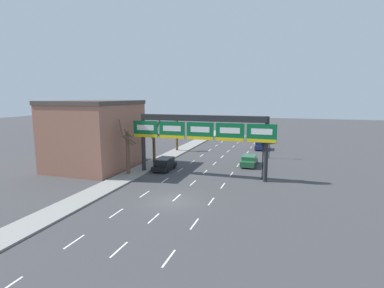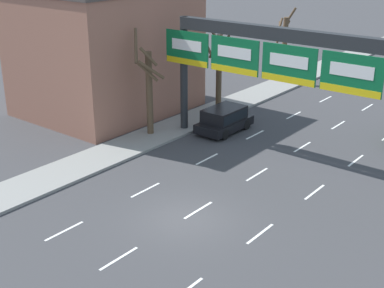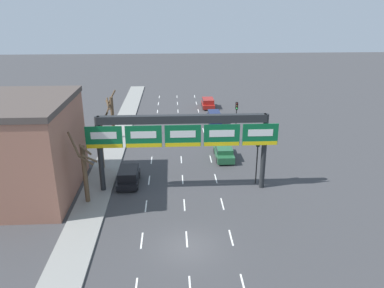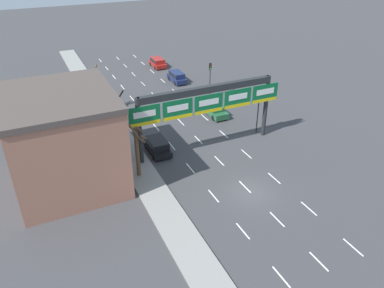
{
  "view_description": "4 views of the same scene",
  "coord_description": "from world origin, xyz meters",
  "px_view_note": "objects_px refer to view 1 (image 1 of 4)",
  "views": [
    {
      "loc": [
        9.51,
        -23.92,
        9.32
      ],
      "look_at": [
        -1.44,
        10.12,
        3.59
      ],
      "focal_mm": 28.0,
      "sensor_mm": 36.0,
      "label": 1
    },
    {
      "loc": [
        13.24,
        -16.01,
        11.69
      ],
      "look_at": [
        -1.92,
        2.94,
        2.18
      ],
      "focal_mm": 50.0,
      "sensor_mm": 36.0,
      "label": 2
    },
    {
      "loc": [
        -0.86,
        -22.33,
        16.31
      ],
      "look_at": [
        0.88,
        10.03,
        4.09
      ],
      "focal_mm": 35.0,
      "sensor_mm": 36.0,
      "label": 3
    },
    {
      "loc": [
        -16.38,
        -22.6,
        20.64
      ],
      "look_at": [
        -2.5,
        7.34,
        1.92
      ],
      "focal_mm": 35.0,
      "sensor_mm": 36.0,
      "label": 4
    }
  ],
  "objects_px": {
    "suv_navy": "(261,144)",
    "tree_bare_closest": "(154,140)",
    "sign_gantry": "(201,129)",
    "tree_bare_second": "(127,149)",
    "traffic_light_mid_block": "(270,135)",
    "car_green": "(249,160)",
    "traffic_light_near_gantry": "(263,150)",
    "suv_red": "(264,138)",
    "suv_black": "(164,163)",
    "tree_bare_third": "(177,133)"
  },
  "relations": [
    {
      "from": "suv_navy",
      "to": "tree_bare_closest",
      "type": "height_order",
      "value": "tree_bare_closest"
    },
    {
      "from": "suv_navy",
      "to": "tree_bare_closest",
      "type": "xyz_separation_m",
      "value": [
        -13.4,
        -15.6,
        2.27
      ]
    },
    {
      "from": "suv_navy",
      "to": "traffic_light_mid_block",
      "type": "xyz_separation_m",
      "value": [
        1.87,
        -7.67,
        2.62
      ]
    },
    {
      "from": "sign_gantry",
      "to": "tree_bare_third",
      "type": "distance_m",
      "value": 17.03
    },
    {
      "from": "sign_gantry",
      "to": "car_green",
      "type": "relative_size",
      "value": 3.58
    },
    {
      "from": "suv_red",
      "to": "tree_bare_third",
      "type": "distance_m",
      "value": 19.9
    },
    {
      "from": "tree_bare_closest",
      "to": "tree_bare_second",
      "type": "bearing_deg",
      "value": -90.74
    },
    {
      "from": "sign_gantry",
      "to": "tree_bare_second",
      "type": "bearing_deg",
      "value": -165.63
    },
    {
      "from": "suv_red",
      "to": "tree_bare_closest",
      "type": "relative_size",
      "value": 0.68
    },
    {
      "from": "traffic_light_near_gantry",
      "to": "tree_bare_second",
      "type": "distance_m",
      "value": 15.66
    },
    {
      "from": "traffic_light_near_gantry",
      "to": "traffic_light_mid_block",
      "type": "height_order",
      "value": "traffic_light_mid_block"
    },
    {
      "from": "suv_black",
      "to": "tree_bare_third",
      "type": "relative_size",
      "value": 0.66
    },
    {
      "from": "suv_black",
      "to": "tree_bare_closest",
      "type": "relative_size",
      "value": 0.66
    },
    {
      "from": "sign_gantry",
      "to": "suv_navy",
      "type": "height_order",
      "value": "sign_gantry"
    },
    {
      "from": "tree_bare_second",
      "to": "traffic_light_mid_block",
      "type": "bearing_deg",
      "value": 44.44
    },
    {
      "from": "suv_red",
      "to": "traffic_light_mid_block",
      "type": "distance_m",
      "value": 16.37
    },
    {
      "from": "car_green",
      "to": "suv_black",
      "type": "height_order",
      "value": "suv_black"
    },
    {
      "from": "suv_black",
      "to": "tree_bare_third",
      "type": "bearing_deg",
      "value": 104.12
    },
    {
      "from": "suv_black",
      "to": "tree_bare_second",
      "type": "distance_m",
      "value": 5.27
    },
    {
      "from": "tree_bare_closest",
      "to": "tree_bare_second",
      "type": "height_order",
      "value": "tree_bare_second"
    },
    {
      "from": "traffic_light_near_gantry",
      "to": "traffic_light_mid_block",
      "type": "xyz_separation_m",
      "value": [
        -0.01,
        12.05,
        0.18
      ]
    },
    {
      "from": "car_green",
      "to": "tree_bare_closest",
      "type": "relative_size",
      "value": 0.79
    },
    {
      "from": "car_green",
      "to": "suv_black",
      "type": "distance_m",
      "value": 11.54
    },
    {
      "from": "tree_bare_closest",
      "to": "sign_gantry",
      "type": "bearing_deg",
      "value": -31.16
    },
    {
      "from": "suv_navy",
      "to": "traffic_light_mid_block",
      "type": "distance_m",
      "value": 8.32
    },
    {
      "from": "tree_bare_second",
      "to": "tree_bare_closest",
      "type": "bearing_deg",
      "value": 89.26
    },
    {
      "from": "suv_navy",
      "to": "suv_black",
      "type": "relative_size",
      "value": 1.07
    },
    {
      "from": "sign_gantry",
      "to": "tree_bare_closest",
      "type": "xyz_separation_m",
      "value": [
        -8.26,
        5.0,
        -2.46
      ]
    },
    {
      "from": "traffic_light_mid_block",
      "to": "tree_bare_closest",
      "type": "xyz_separation_m",
      "value": [
        -15.27,
        -7.93,
        -0.35
      ]
    },
    {
      "from": "sign_gantry",
      "to": "traffic_light_near_gantry",
      "type": "xyz_separation_m",
      "value": [
        7.02,
        0.88,
        -2.29
      ]
    },
    {
      "from": "sign_gantry",
      "to": "suv_red",
      "type": "xyz_separation_m",
      "value": [
        5.03,
        28.96,
        -4.78
      ]
    },
    {
      "from": "sign_gantry",
      "to": "traffic_light_mid_block",
      "type": "distance_m",
      "value": 14.85
    },
    {
      "from": "tree_bare_closest",
      "to": "traffic_light_mid_block",
      "type": "bearing_deg",
      "value": 27.44
    },
    {
      "from": "car_green",
      "to": "tree_bare_closest",
      "type": "height_order",
      "value": "tree_bare_closest"
    },
    {
      "from": "tree_bare_second",
      "to": "tree_bare_third",
      "type": "distance_m",
      "value": 16.69
    },
    {
      "from": "sign_gantry",
      "to": "suv_navy",
      "type": "bearing_deg",
      "value": 75.98
    },
    {
      "from": "traffic_light_near_gantry",
      "to": "tree_bare_closest",
      "type": "height_order",
      "value": "tree_bare_closest"
    },
    {
      "from": "traffic_light_mid_block",
      "to": "tree_bare_closest",
      "type": "relative_size",
      "value": 0.83
    },
    {
      "from": "suv_red",
      "to": "traffic_light_mid_block",
      "type": "height_order",
      "value": "traffic_light_mid_block"
    },
    {
      "from": "sign_gantry",
      "to": "tree_bare_second",
      "type": "relative_size",
      "value": 2.64
    },
    {
      "from": "sign_gantry",
      "to": "suv_red",
      "type": "distance_m",
      "value": 29.78
    },
    {
      "from": "traffic_light_mid_block",
      "to": "tree_bare_second",
      "type": "xyz_separation_m",
      "value": [
        -15.36,
        -15.06,
        -0.36
      ]
    },
    {
      "from": "suv_navy",
      "to": "tree_bare_second",
      "type": "bearing_deg",
      "value": -120.69
    },
    {
      "from": "suv_navy",
      "to": "traffic_light_mid_block",
      "type": "height_order",
      "value": "traffic_light_mid_block"
    },
    {
      "from": "suv_navy",
      "to": "tree_bare_second",
      "type": "distance_m",
      "value": 26.53
    },
    {
      "from": "tree_bare_closest",
      "to": "suv_black",
      "type": "bearing_deg",
      "value": -49.6
    },
    {
      "from": "traffic_light_mid_block",
      "to": "traffic_light_near_gantry",
      "type": "bearing_deg",
      "value": -89.97
    },
    {
      "from": "traffic_light_mid_block",
      "to": "tree_bare_third",
      "type": "distance_m",
      "value": 15.6
    },
    {
      "from": "tree_bare_second",
      "to": "car_green",
      "type": "bearing_deg",
      "value": 35.58
    },
    {
      "from": "traffic_light_near_gantry",
      "to": "tree_bare_third",
      "type": "xyz_separation_m",
      "value": [
        -15.52,
        13.67,
        -0.17
      ]
    }
  ]
}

